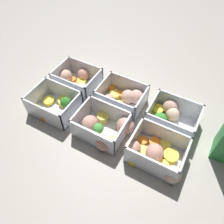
% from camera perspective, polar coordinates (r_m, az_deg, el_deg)
% --- Properties ---
extents(ground_plane, '(4.00, 4.00, 0.00)m').
position_cam_1_polar(ground_plane, '(0.64, 0.00, -1.31)').
color(ground_plane, gray).
extents(container_near_left, '(0.14, 0.12, 0.07)m').
position_cam_1_polar(container_near_left, '(0.66, -14.51, 1.81)').
color(container_near_left, silver).
rests_on(container_near_left, ground_plane).
extents(container_near_center, '(0.16, 0.13, 0.07)m').
position_cam_1_polar(container_near_center, '(0.59, -1.86, -4.18)').
color(container_near_center, silver).
rests_on(container_near_center, ground_plane).
extents(container_near_right, '(0.16, 0.12, 0.07)m').
position_cam_1_polar(container_near_right, '(0.56, 11.16, -10.79)').
color(container_near_right, silver).
rests_on(container_near_right, ground_plane).
extents(container_far_left, '(0.16, 0.12, 0.07)m').
position_cam_1_polar(container_far_left, '(0.72, -8.94, 7.83)').
color(container_far_left, silver).
rests_on(container_far_left, ground_plane).
extents(container_far_center, '(0.13, 0.11, 0.07)m').
position_cam_1_polar(container_far_center, '(0.66, 2.85, 3.65)').
color(container_far_center, silver).
rests_on(container_far_center, ground_plane).
extents(container_far_right, '(0.14, 0.12, 0.07)m').
position_cam_1_polar(container_far_right, '(0.63, 14.75, -0.93)').
color(container_far_right, silver).
rests_on(container_far_right, ground_plane).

